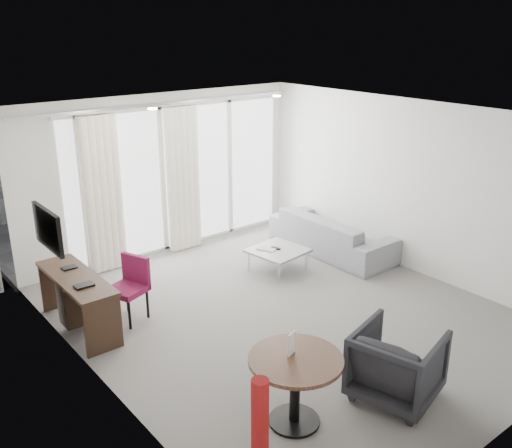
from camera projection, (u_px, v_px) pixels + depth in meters
floor at (284, 314)px, 7.52m from camera, size 5.00×6.00×0.00m
ceiling at (288, 117)px, 6.64m from camera, size 5.00×6.00×0.00m
wall_left at (96, 274)px, 5.60m from camera, size 0.00×6.00×2.60m
wall_right at (411, 187)px, 8.55m from camera, size 0.00×6.00×2.60m
window_panel at (180, 177)px, 9.48m from camera, size 4.00×0.02×2.38m
window_frame at (181, 177)px, 9.47m from camera, size 4.10×0.06×2.44m
curtain_left at (103, 195)px, 8.50m from camera, size 0.60×0.20×2.38m
curtain_right at (183, 179)px, 9.33m from camera, size 0.60×0.20×2.38m
curtain_track at (166, 104)px, 8.76m from camera, size 4.80×0.04×0.04m
downlight_a at (152, 109)px, 7.29m from camera, size 0.12×0.12×0.02m
downlight_b at (277, 96)px, 8.53m from camera, size 0.12×0.12×0.02m
desk at (79, 303)px, 7.07m from camera, size 0.47×1.51×0.71m
tv at (48, 229)px, 6.68m from camera, size 0.05×0.80×0.50m
desk_chair at (127, 290)px, 7.24m from camera, size 0.58×0.57×0.84m
round_table at (295, 391)px, 5.38m from camera, size 1.08×1.08×0.71m
menu_card at (291, 353)px, 5.33m from camera, size 0.12×0.06×0.22m
red_lamp at (260, 442)px, 4.43m from camera, size 0.26×0.26×1.13m
tub_armchair at (397, 364)px, 5.76m from camera, size 1.00×0.99×0.75m
coffee_table at (278, 260)px, 8.79m from camera, size 0.86×0.86×0.34m
remote at (276, 248)px, 8.76m from camera, size 0.09×0.15×0.02m
magazine at (267, 248)px, 8.76m from camera, size 0.34×0.37×0.02m
sofa at (332, 233)px, 9.45m from camera, size 0.87×2.22×0.65m
terrace_slab at (142, 224)px, 11.02m from camera, size 5.60×3.00×0.12m
rattan_chair_a at (146, 193)px, 11.18m from camera, size 0.73×0.73×0.91m
rattan_chair_b at (191, 185)px, 11.81m from camera, size 0.73×0.73×0.89m
rattan_table at (195, 210)px, 10.82m from camera, size 0.59×0.59×0.53m
balustrade at (107, 181)px, 11.89m from camera, size 5.50×0.06×1.05m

